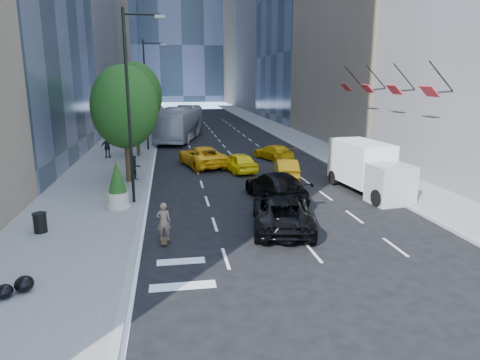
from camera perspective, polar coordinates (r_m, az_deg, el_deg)
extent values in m
plane|color=black|center=(20.74, 3.51, -5.55)|extent=(160.00, 160.00, 0.00)
cube|color=slate|center=(49.77, -14.62, 5.25)|extent=(6.00, 120.00, 0.15)
cube|color=slate|center=(51.62, 6.98, 5.86)|extent=(4.00, 120.00, 0.15)
cube|color=#776D52|center=(121.45, 3.56, 21.97)|extent=(20.00, 24.00, 50.00)
cylinder|color=black|center=(23.26, -14.63, 9.08)|extent=(0.16, 0.16, 10.00)
cylinder|color=black|center=(23.36, -13.00, 20.76)|extent=(1.80, 0.12, 0.12)
cube|color=#99998C|center=(23.32, -10.63, 20.63)|extent=(0.50, 0.22, 0.15)
cylinder|color=black|center=(41.20, -12.47, 10.87)|extent=(0.16, 0.16, 10.00)
cylinder|color=black|center=(41.25, -11.50, 17.45)|extent=(1.80, 0.12, 0.12)
cube|color=#99998C|center=(41.23, -10.19, 17.37)|extent=(0.50, 0.22, 0.15)
cylinder|color=black|center=(28.69, -14.77, 2.90)|extent=(0.30, 0.30, 3.15)
ellipsoid|color=#11350E|center=(28.30, -15.17, 9.39)|extent=(4.20, 4.20, 5.25)
cylinder|color=black|center=(38.53, -13.48, 5.71)|extent=(0.30, 0.30, 3.38)
ellipsoid|color=#11350E|center=(38.24, -13.77, 10.90)|extent=(4.50, 4.50, 5.62)
cylinder|color=black|center=(51.44, -12.52, 7.34)|extent=(0.30, 0.30, 2.93)
ellipsoid|color=#11350E|center=(51.23, -12.69, 10.70)|extent=(3.90, 3.90, 4.88)
cylinder|color=black|center=(59.28, -11.41, 9.25)|extent=(0.14, 0.14, 5.20)
imported|color=black|center=(59.20, -11.48, 10.79)|extent=(2.48, 0.53, 1.00)
cylinder|color=black|center=(27.88, 25.24, 12.40)|extent=(1.75, 0.08, 1.75)
cube|color=red|center=(27.53, 23.93, 10.75)|extent=(0.64, 1.30, 0.64)
cylinder|color=black|center=(31.28, 21.06, 12.74)|extent=(1.75, 0.08, 1.75)
cube|color=red|center=(30.97, 19.86, 11.26)|extent=(0.64, 1.30, 0.64)
cylinder|color=black|center=(34.81, 17.69, 12.97)|extent=(1.75, 0.08, 1.75)
cube|color=red|center=(34.53, 16.61, 11.63)|extent=(0.64, 1.30, 0.64)
cylinder|color=black|center=(38.42, 14.95, 13.12)|extent=(1.75, 0.08, 1.75)
cube|color=red|center=(38.17, 13.97, 11.90)|extent=(0.64, 1.30, 0.64)
imported|color=brown|center=(18.08, -10.13, -5.85)|extent=(0.63, 0.43, 1.65)
imported|color=black|center=(19.69, 5.62, -4.24)|extent=(3.58, 6.00, 1.56)
imported|color=black|center=(24.02, 4.80, -0.88)|extent=(2.87, 5.89, 1.65)
imported|color=yellow|center=(31.59, -0.21, 2.41)|extent=(2.61, 4.50, 1.44)
imported|color=orange|center=(29.82, 6.18, 1.58)|extent=(2.03, 4.21, 1.33)
imported|color=#FFB60D|center=(33.66, -5.09, 3.16)|extent=(3.95, 6.14, 1.58)
imported|color=#E3AD0B|center=(36.56, 4.43, 3.73)|extent=(3.24, 4.67, 1.26)
imported|color=#B3B6BA|center=(48.96, -7.95, 7.51)|extent=(6.00, 13.58, 3.68)
cube|color=silver|center=(27.29, 15.79, 2.32)|extent=(2.66, 4.50, 2.52)
cube|color=gray|center=(24.83, 19.42, -0.55)|extent=(2.32, 2.07, 2.15)
cylinder|color=black|center=(24.14, 17.89, -2.30)|extent=(0.42, 0.96, 0.93)
cylinder|color=black|center=(25.24, 21.63, -1.93)|extent=(0.42, 0.96, 0.93)
cylinder|color=black|center=(28.34, 12.40, 0.31)|extent=(0.42, 0.96, 0.93)
cylinder|color=black|center=(29.29, 15.80, 0.53)|extent=(0.42, 0.96, 0.93)
imported|color=black|center=(29.11, -13.85, 1.59)|extent=(1.00, 0.94, 1.64)
imported|color=black|center=(37.90, -17.24, 4.20)|extent=(1.11, 0.52, 1.86)
cylinder|color=black|center=(20.67, -25.10, -5.23)|extent=(0.56, 0.56, 0.84)
cylinder|color=beige|center=(23.12, -15.91, -2.57)|extent=(1.05, 1.05, 0.84)
cone|color=#11350E|center=(22.81, -16.11, 0.48)|extent=(0.95, 0.95, 1.68)
ellipsoid|color=black|center=(15.45, -26.84, -12.26)|extent=(0.59, 0.65, 0.50)
ellipsoid|color=black|center=(15.30, -28.93, -12.89)|extent=(0.52, 0.57, 0.44)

